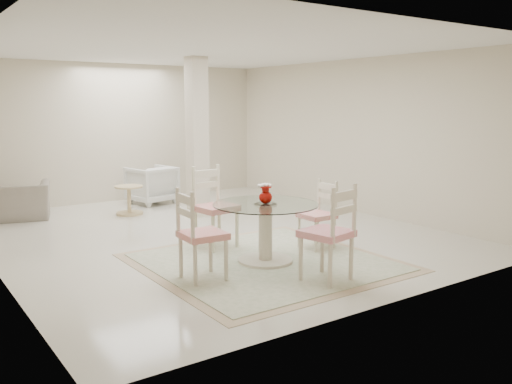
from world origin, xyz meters
TOP-DOWN VIEW (x-y plane):
  - ground at (0.00, 0.00)m, footprint 7.00×7.00m
  - room_shell at (0.00, 0.00)m, footprint 6.02×7.02m
  - column at (0.50, 1.30)m, footprint 0.30×0.30m
  - area_rug at (-0.23, -1.70)m, footprint 2.83×2.83m
  - dining_table at (-0.23, -1.70)m, footprint 1.27×1.27m
  - red_vase at (-0.23, -1.70)m, footprint 0.19×0.16m
  - dining_chair_east at (0.78, -1.56)m, footprint 0.41×0.41m
  - dining_chair_north at (-0.37, -0.68)m, footprint 0.53×0.53m
  - dining_chair_west at (-1.24, -1.83)m, footprint 0.48×0.48m
  - dining_chair_south at (-0.08, -2.72)m, footprint 0.56×0.56m
  - recliner_taupe at (-2.12, 2.72)m, footprint 1.16×1.07m
  - armchair_white at (0.31, 2.82)m, footprint 0.91×0.93m
  - side_table at (-0.47, 2.04)m, footprint 0.49×0.49m

SIDE VIEW (x-z plane):
  - ground at x=0.00m, z-range 0.00..0.00m
  - area_rug at x=-0.23m, z-range 0.00..0.02m
  - side_table at x=-0.47m, z-range -0.02..0.49m
  - recliner_taupe at x=-2.12m, z-range 0.00..0.62m
  - armchair_white at x=0.31m, z-range 0.00..0.73m
  - dining_table at x=-0.23m, z-range 0.01..0.74m
  - dining_chair_east at x=0.78m, z-range 0.03..1.04m
  - dining_chair_west at x=-1.24m, z-range 0.03..1.16m
  - dining_chair_south at x=-0.08m, z-range 0.03..1.22m
  - dining_chair_north at x=-0.37m, z-range 0.03..1.24m
  - red_vase at x=-0.23m, z-range 0.73..0.98m
  - column at x=0.50m, z-range 0.00..2.70m
  - room_shell at x=0.00m, z-range 0.50..3.21m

